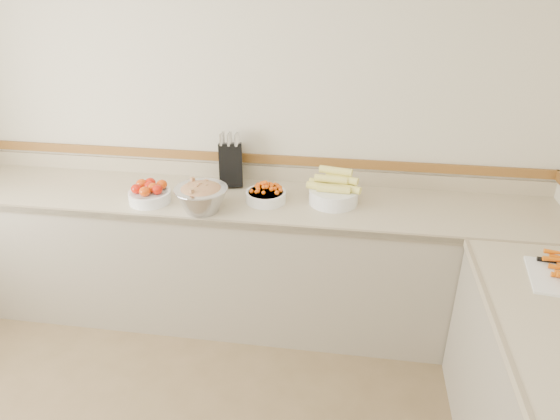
# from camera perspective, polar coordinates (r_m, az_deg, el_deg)

# --- Properties ---
(back_wall) EXTENTS (4.00, 0.00, 4.00)m
(back_wall) POSITION_cam_1_polar(r_m,az_deg,el_deg) (3.30, -4.40, 10.11)
(back_wall) COLOR beige
(back_wall) RESTS_ON ground_plane
(counter_back) EXTENTS (4.00, 0.65, 1.08)m
(counter_back) POSITION_cam_1_polar(r_m,az_deg,el_deg) (3.36, -5.10, -5.45)
(counter_back) COLOR tan
(counter_back) RESTS_ON ground_plane
(knife_block) EXTENTS (0.19, 0.21, 0.37)m
(knife_block) POSITION_cam_1_polar(r_m,az_deg,el_deg) (3.29, -5.66, 5.32)
(knife_block) COLOR black
(knife_block) RESTS_ON counter_back
(tomato_bowl) EXTENTS (0.26, 0.26, 0.13)m
(tomato_bowl) POSITION_cam_1_polar(r_m,az_deg,el_deg) (3.16, -14.67, 1.86)
(tomato_bowl) COLOR white
(tomato_bowl) RESTS_ON counter_back
(cherry_tomato_bowl) EXTENTS (0.25, 0.25, 0.14)m
(cherry_tomato_bowl) POSITION_cam_1_polar(r_m,az_deg,el_deg) (3.07, -1.63, 1.81)
(cherry_tomato_bowl) COLOR white
(cherry_tomato_bowl) RESTS_ON counter_back
(corn_bowl) EXTENTS (0.33, 0.30, 0.22)m
(corn_bowl) POSITION_cam_1_polar(r_m,az_deg,el_deg) (3.06, 6.16, 2.09)
(corn_bowl) COLOR white
(corn_bowl) RESTS_ON counter_back
(rhubarb_bowl) EXTENTS (0.32, 0.32, 0.18)m
(rhubarb_bowl) POSITION_cam_1_polar(r_m,az_deg,el_deg) (2.97, -8.96, 1.52)
(rhubarb_bowl) COLOR #B2B2BA
(rhubarb_bowl) RESTS_ON counter_back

